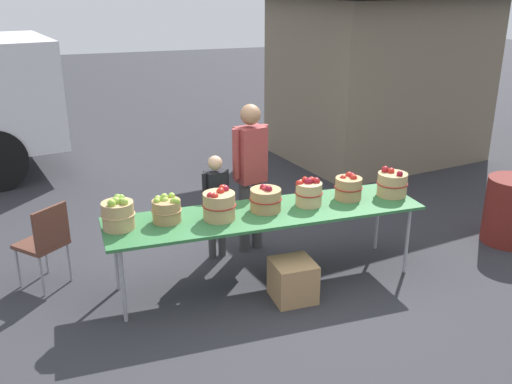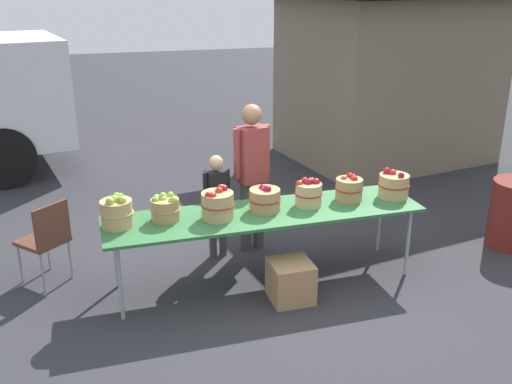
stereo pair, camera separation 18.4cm
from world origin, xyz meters
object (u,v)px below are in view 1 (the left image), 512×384
at_px(apple_basket_green_0, 118,214).
at_px(apple_basket_red_3, 348,187).
at_px(folding_chair, 45,239).
at_px(apple_basket_red_1, 266,199).
at_px(child_customer, 216,199).
at_px(produce_crate, 293,280).
at_px(trash_barrel, 511,211).
at_px(market_table, 266,215).
at_px(apple_basket_red_2, 309,192).
at_px(vendor_adult, 251,167).
at_px(apple_basket_green_1, 167,209).
at_px(apple_basket_red_0, 219,205).
at_px(apple_basket_red_4, 392,183).

height_order(apple_basket_green_0, apple_basket_red_3, apple_basket_green_0).
bearing_deg(folding_chair, apple_basket_green_0, 100.80).
bearing_deg(apple_basket_red_1, child_customer, 117.27).
bearing_deg(apple_basket_red_3, produce_crate, -148.64).
xyz_separation_m(trash_barrel, produce_crate, (-2.84, -0.39, -0.19)).
xyz_separation_m(market_table, apple_basket_red_3, (0.92, 0.07, 0.16)).
distance_m(apple_basket_green_0, apple_basket_red_3, 2.31).
distance_m(apple_basket_green_0, folding_chair, 0.93).
xyz_separation_m(market_table, apple_basket_red_2, (0.47, 0.04, 0.17)).
xyz_separation_m(apple_basket_red_2, trash_barrel, (2.51, -0.07, -0.50)).
xyz_separation_m(child_customer, folding_chair, (-1.74, -0.09, -0.17)).
bearing_deg(child_customer, vendor_adult, 179.62).
height_order(vendor_adult, folding_chair, vendor_adult).
height_order(market_table, folding_chair, folding_chair).
distance_m(apple_basket_green_1, produce_crate, 1.36).
distance_m(apple_basket_red_2, child_customer, 1.03).
bearing_deg(apple_basket_red_3, apple_basket_green_1, 179.67).
height_order(market_table, trash_barrel, trash_barrel).
bearing_deg(apple_basket_green_0, produce_crate, -17.38).
bearing_deg(apple_basket_red_3, apple_basket_red_0, -176.42).
bearing_deg(apple_basket_red_0, apple_basket_green_0, 175.13).
relative_size(apple_basket_red_0, produce_crate, 0.83).
distance_m(apple_basket_red_3, folding_chair, 3.05).
height_order(apple_basket_red_0, trash_barrel, apple_basket_red_0).
height_order(apple_basket_red_1, apple_basket_red_2, apple_basket_red_2).
xyz_separation_m(apple_basket_red_0, folding_chair, (-1.59, 0.60, -0.38)).
bearing_deg(vendor_adult, apple_basket_red_1, 69.51).
distance_m(apple_basket_red_0, trash_barrel, 3.48).
xyz_separation_m(apple_basket_green_1, vendor_adult, (1.04, 0.67, 0.10)).
distance_m(child_customer, produce_crate, 1.28).
bearing_deg(vendor_adult, apple_basket_green_0, 10.92).
distance_m(apple_basket_red_3, apple_basket_red_4, 0.48).
bearing_deg(apple_basket_red_3, folding_chair, 170.16).
bearing_deg(apple_basket_green_0, apple_basket_red_2, -0.56).
height_order(apple_basket_red_4, trash_barrel, apple_basket_red_4).
distance_m(apple_basket_red_0, produce_crate, 1.00).
distance_m(market_table, folding_chair, 2.15).
distance_m(apple_basket_red_2, apple_basket_red_3, 0.46).
relative_size(apple_basket_red_4, folding_chair, 0.38).
height_order(apple_basket_green_1, trash_barrel, apple_basket_green_1).
height_order(apple_basket_green_1, apple_basket_red_0, apple_basket_red_0).
bearing_deg(market_table, vendor_adult, 83.14).
xyz_separation_m(child_customer, produce_crate, (0.45, -1.10, -0.48)).
bearing_deg(produce_crate, apple_basket_red_1, 104.43).
bearing_deg(apple_basket_green_0, folding_chair, 141.84).
distance_m(apple_basket_green_0, produce_crate, 1.74).
height_order(apple_basket_green_0, apple_basket_red_4, apple_basket_green_0).
bearing_deg(apple_basket_green_1, apple_basket_red_4, -1.63).
xyz_separation_m(vendor_adult, child_customer, (-0.41, -0.07, -0.29)).
bearing_deg(apple_basket_red_2, folding_chair, 167.84).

